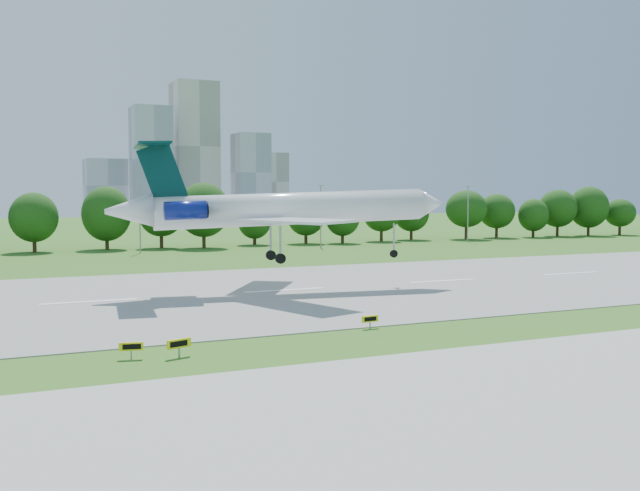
{
  "coord_description": "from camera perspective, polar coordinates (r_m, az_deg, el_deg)",
  "views": [
    {
      "loc": [
        -7.59,
        -45.41,
        10.21
      ],
      "look_at": [
        21.0,
        18.0,
        5.3
      ],
      "focal_mm": 40.0,
      "sensor_mm": 36.0,
      "label": 1
    }
  ],
  "objects": [
    {
      "name": "airliner",
      "position": [
        75.54,
        -3.52,
        3.02
      ],
      "size": [
        37.21,
        26.94,
        12.57
      ],
      "rotation": [
        0.0,
        -0.03,
        -0.12
      ],
      "color": "white",
      "rests_on": "ground"
    },
    {
      "name": "runway",
      "position": [
        71.54,
        -17.98,
        -4.33
      ],
      "size": [
        400.0,
        45.0,
        0.08
      ],
      "primitive_type": "cube",
      "color": "gray",
      "rests_on": "ground"
    },
    {
      "name": "tree_line",
      "position": [
        137.68,
        -21.11,
        2.1
      ],
      "size": [
        288.4,
        8.4,
        10.4
      ],
      "color": "#382314",
      "rests_on": "ground"
    },
    {
      "name": "skyline",
      "position": [
        449.59,
        -10.44,
        6.56
      ],
      "size": [
        127.0,
        52.0,
        80.0
      ],
      "color": "#B2B2B7",
      "rests_on": "ground"
    },
    {
      "name": "taxi_sign_left",
      "position": [
        46.33,
        -14.88,
        -7.84
      ],
      "size": [
        1.51,
        0.5,
        1.06
      ],
      "rotation": [
        0.0,
        0.0,
        -0.22
      ],
      "color": "gray",
      "rests_on": "ground"
    },
    {
      "name": "ground",
      "position": [
        47.16,
        -14.59,
        -8.6
      ],
      "size": [
        600.0,
        600.0,
        0.0
      ],
      "primitive_type": "plane",
      "color": "#2E6119",
      "rests_on": "ground"
    },
    {
      "name": "light_poles",
      "position": [
        127.57,
        -21.98,
        2.01
      ],
      "size": [
        175.9,
        0.25,
        12.19
      ],
      "color": "gray",
      "rests_on": "ground"
    },
    {
      "name": "taxi_sign_right",
      "position": [
        54.98,
        4.02,
        -5.89
      ],
      "size": [
        1.43,
        0.29,
        1.0
      ],
      "rotation": [
        0.0,
        0.0,
        0.08
      ],
      "color": "gray",
      "rests_on": "ground"
    },
    {
      "name": "taxi_sign_centre",
      "position": [
        46.17,
        -11.21,
        -7.72
      ],
      "size": [
        1.64,
        0.68,
        1.17
      ],
      "rotation": [
        0.0,
        0.0,
        0.3
      ],
      "color": "gray",
      "rests_on": "ground"
    },
    {
      "name": "taxiway",
      "position": [
        30.2,
        -8.6,
        -15.69
      ],
      "size": [
        400.0,
        23.0,
        0.08
      ],
      "primitive_type": "cube",
      "color": "#ADADA8",
      "rests_on": "ground"
    }
  ]
}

